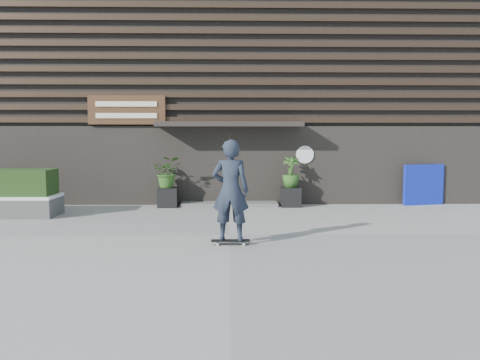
{
  "coord_description": "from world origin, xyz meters",
  "views": [
    {
      "loc": [
        -0.01,
        -10.76,
        2.16
      ],
      "look_at": [
        0.26,
        1.34,
        1.1
      ],
      "focal_mm": 36.9,
      "sensor_mm": 36.0,
      "label": 1
    }
  ],
  "objects_px": {
    "planter_pot_right": "(291,197)",
    "blue_tarp": "(423,185)",
    "planter_pot_left": "(168,197)",
    "skateboarder": "(230,190)"
  },
  "relations": [
    {
      "from": "planter_pot_right",
      "to": "blue_tarp",
      "type": "distance_m",
      "value": 4.3
    },
    {
      "from": "planter_pot_left",
      "to": "blue_tarp",
      "type": "distance_m",
      "value": 8.09
    },
    {
      "from": "planter_pot_right",
      "to": "skateboarder",
      "type": "height_order",
      "value": "skateboarder"
    },
    {
      "from": "blue_tarp",
      "to": "skateboarder",
      "type": "xyz_separation_m",
      "value": [
        -6.16,
        -5.72,
        0.45
      ]
    },
    {
      "from": "planter_pot_left",
      "to": "planter_pot_right",
      "type": "bearing_deg",
      "value": 0.0
    },
    {
      "from": "planter_pot_right",
      "to": "blue_tarp",
      "type": "height_order",
      "value": "blue_tarp"
    },
    {
      "from": "skateboarder",
      "to": "blue_tarp",
      "type": "bearing_deg",
      "value": 42.9
    },
    {
      "from": "planter_pot_right",
      "to": "skateboarder",
      "type": "distance_m",
      "value": 5.79
    },
    {
      "from": "planter_pot_left",
      "to": "blue_tarp",
      "type": "xyz_separation_m",
      "value": [
        8.07,
        0.3,
        0.34
      ]
    },
    {
      "from": "planter_pot_right",
      "to": "skateboarder",
      "type": "bearing_deg",
      "value": -109.15
    }
  ]
}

